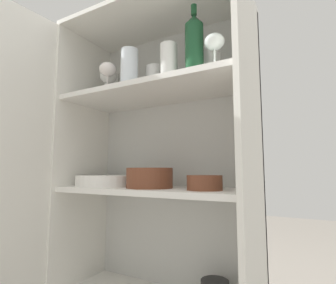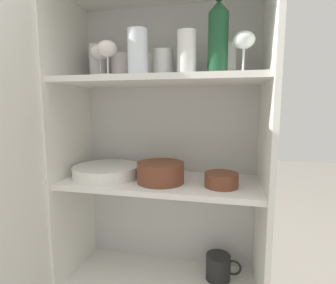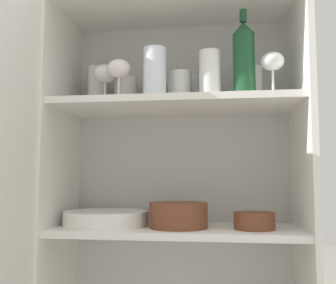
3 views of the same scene
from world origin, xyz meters
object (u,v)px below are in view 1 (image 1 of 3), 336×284
at_px(plate_stack_white, 108,181).
at_px(serving_bowl_small, 205,182).
at_px(wine_bottle, 194,45).
at_px(mixing_bowl_large, 150,177).

distance_m(plate_stack_white, serving_bowl_small, 0.44).
bearing_deg(plate_stack_white, wine_bottle, -7.01).
bearing_deg(plate_stack_white, serving_bowl_small, -4.24).
distance_m(wine_bottle, mixing_bowl_large, 0.49).
bearing_deg(wine_bottle, plate_stack_white, 172.99).
relative_size(plate_stack_white, mixing_bowl_large, 1.51).
relative_size(wine_bottle, mixing_bowl_large, 1.53).
bearing_deg(mixing_bowl_large, wine_bottle, -7.45).
xyz_separation_m(mixing_bowl_large, serving_bowl_small, (0.22, -0.01, -0.01)).
height_order(wine_bottle, plate_stack_white, wine_bottle).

